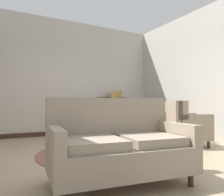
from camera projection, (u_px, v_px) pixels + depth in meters
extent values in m
plane|color=#9E896B|center=(119.00, 156.00, 3.80)|extent=(8.61, 8.61, 0.00)
cube|color=#BCB7AD|center=(66.00, 77.00, 6.55)|extent=(5.80, 0.08, 3.36)
cube|color=#BCB7AD|center=(192.00, 75.00, 6.00)|extent=(0.08, 4.31, 3.36)
cube|color=#382319|center=(66.00, 133.00, 6.46)|extent=(5.64, 0.03, 0.12)
cylinder|color=brown|center=(111.00, 152.00, 4.07)|extent=(2.63, 2.63, 0.01)
cylinder|color=#382319|center=(115.00, 128.00, 4.37)|extent=(0.89, 0.89, 0.04)
cylinder|color=#382319|center=(115.00, 138.00, 4.36)|extent=(0.10, 0.10, 0.36)
cube|color=#382319|center=(125.00, 147.00, 4.45)|extent=(0.28, 0.08, 0.07)
cube|color=#382319|center=(105.00, 147.00, 4.45)|extent=(0.21, 0.26, 0.07)
cube|color=#382319|center=(116.00, 150.00, 4.14)|extent=(0.18, 0.28, 0.07)
cylinder|color=brown|center=(114.00, 127.00, 4.33)|extent=(0.10, 0.10, 0.02)
ellipsoid|color=brown|center=(114.00, 121.00, 4.34)|extent=(0.19, 0.19, 0.18)
cylinder|color=brown|center=(114.00, 114.00, 4.34)|extent=(0.08, 0.08, 0.11)
torus|color=brown|center=(114.00, 111.00, 4.34)|extent=(0.12, 0.12, 0.02)
cube|color=gray|center=(121.00, 158.00, 2.47)|extent=(1.64, 1.01, 0.29)
cube|color=gray|center=(110.00, 119.00, 2.81)|extent=(1.56, 0.33, 0.54)
cube|color=gray|center=(92.00, 143.00, 2.32)|extent=(0.69, 0.70, 0.10)
cube|color=gray|center=(149.00, 140.00, 2.57)|extent=(0.69, 0.70, 0.10)
cube|color=gray|center=(55.00, 139.00, 2.17)|extent=(0.20, 0.74, 0.23)
cube|color=gray|center=(177.00, 132.00, 2.70)|extent=(0.20, 0.74, 0.23)
cylinder|color=#382319|center=(191.00, 180.00, 2.40)|extent=(0.06, 0.06, 0.14)
cylinder|color=#382319|center=(55.00, 176.00, 2.53)|extent=(0.06, 0.06, 0.14)
cylinder|color=#382319|center=(157.00, 164.00, 3.03)|extent=(0.06, 0.06, 0.14)
cube|color=gray|center=(87.00, 129.00, 5.38)|extent=(0.87, 0.92, 0.28)
cube|color=gray|center=(95.00, 112.00, 5.14)|extent=(0.74, 0.28, 0.57)
cube|color=gray|center=(103.00, 109.00, 5.41)|extent=(0.14, 0.22, 0.43)
cube|color=gray|center=(81.00, 109.00, 5.01)|extent=(0.14, 0.22, 0.43)
cube|color=gray|center=(96.00, 119.00, 5.62)|extent=(0.24, 0.70, 0.20)
cube|color=gray|center=(74.00, 120.00, 5.22)|extent=(0.24, 0.70, 0.20)
cylinder|color=#382319|center=(89.00, 135.00, 5.80)|extent=(0.06, 0.06, 0.14)
cylinder|color=#382319|center=(70.00, 138.00, 5.44)|extent=(0.06, 0.06, 0.14)
cylinder|color=#382319|center=(104.00, 138.00, 5.31)|extent=(0.06, 0.06, 0.14)
cylinder|color=#382319|center=(84.00, 141.00, 4.95)|extent=(0.06, 0.06, 0.14)
cube|color=gray|center=(143.00, 128.00, 5.54)|extent=(1.18, 1.16, 0.29)
cube|color=gray|center=(138.00, 111.00, 5.21)|extent=(0.58, 0.73, 0.59)
cube|color=gray|center=(154.00, 108.00, 5.14)|extent=(0.22, 0.20, 0.45)
cube|color=gray|center=(126.00, 108.00, 5.45)|extent=(0.22, 0.20, 0.45)
cube|color=gray|center=(158.00, 118.00, 5.44)|extent=(0.70, 0.54, 0.22)
cube|color=gray|center=(131.00, 118.00, 5.74)|extent=(0.70, 0.54, 0.22)
cylinder|color=#382319|center=(160.00, 136.00, 5.72)|extent=(0.06, 0.06, 0.14)
cylinder|color=#382319|center=(136.00, 134.00, 6.00)|extent=(0.06, 0.06, 0.14)
cylinder|color=#382319|center=(152.00, 140.00, 5.06)|extent=(0.06, 0.06, 0.14)
cylinder|color=#382319|center=(126.00, 138.00, 5.34)|extent=(0.06, 0.06, 0.14)
cube|color=gray|center=(186.00, 131.00, 4.82)|extent=(1.05, 1.07, 0.31)
cube|color=gray|center=(171.00, 113.00, 4.79)|extent=(0.44, 0.82, 0.50)
cube|color=gray|center=(183.00, 110.00, 4.44)|extent=(0.22, 0.17, 0.38)
cube|color=gray|center=(169.00, 109.00, 5.17)|extent=(0.22, 0.17, 0.38)
cube|color=gray|center=(196.00, 120.00, 4.47)|extent=(0.68, 0.36, 0.23)
cube|color=gray|center=(181.00, 118.00, 5.20)|extent=(0.68, 0.36, 0.23)
cylinder|color=#382319|center=(209.00, 144.00, 4.51)|extent=(0.06, 0.06, 0.14)
cylinder|color=#382319|center=(193.00, 139.00, 5.18)|extent=(0.06, 0.06, 0.14)
cylinder|color=#382319|center=(179.00, 145.00, 4.44)|extent=(0.06, 0.06, 0.14)
cylinder|color=#382319|center=(167.00, 140.00, 5.11)|extent=(0.06, 0.06, 0.14)
cylinder|color=#382319|center=(135.00, 112.00, 5.80)|extent=(0.54, 0.54, 0.03)
cylinder|color=#382319|center=(135.00, 126.00, 5.79)|extent=(0.07, 0.07, 0.66)
cylinder|color=#382319|center=(135.00, 137.00, 5.78)|extent=(0.35, 0.35, 0.04)
cube|color=#382319|center=(115.00, 117.00, 6.96)|extent=(1.07, 0.43, 0.79)
cube|color=#382319|center=(112.00, 101.00, 7.15)|extent=(1.07, 0.04, 0.21)
cube|color=#382319|center=(104.00, 132.00, 6.57)|extent=(0.06, 0.06, 0.10)
cube|color=#382319|center=(131.00, 131.00, 7.04)|extent=(0.06, 0.06, 0.10)
cube|color=#382319|center=(99.00, 131.00, 6.87)|extent=(0.06, 0.06, 0.10)
cube|color=#382319|center=(126.00, 130.00, 7.33)|extent=(0.06, 0.06, 0.10)
cube|color=#382319|center=(116.00, 102.00, 6.96)|extent=(0.24, 0.24, 0.14)
cone|color=#B28942|center=(118.00, 94.00, 6.92)|extent=(0.55, 0.63, 0.53)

